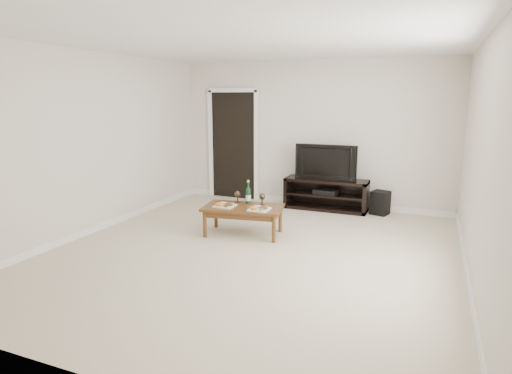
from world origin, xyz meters
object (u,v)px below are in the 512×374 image
object	(u,v)px
television	(327,162)
subwoofer	(380,203)
media_console	(326,194)
coffee_table	(243,220)

from	to	relation	value
television	subwoofer	bearing A→B (deg)	1.65
media_console	subwoofer	distance (m)	0.93
media_console	subwoofer	size ratio (longest dim) A/B	3.60
subwoofer	coffee_table	xyz separation A→B (m)	(-1.70, -1.89, 0.01)
media_console	television	size ratio (longest dim) A/B	1.35
media_console	subwoofer	bearing A→B (deg)	1.79
television	coffee_table	size ratio (longest dim) A/B	0.96
coffee_table	media_console	bearing A→B (deg)	67.51
media_console	coffee_table	bearing A→B (deg)	-112.49
media_console	television	world-z (taller)	television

